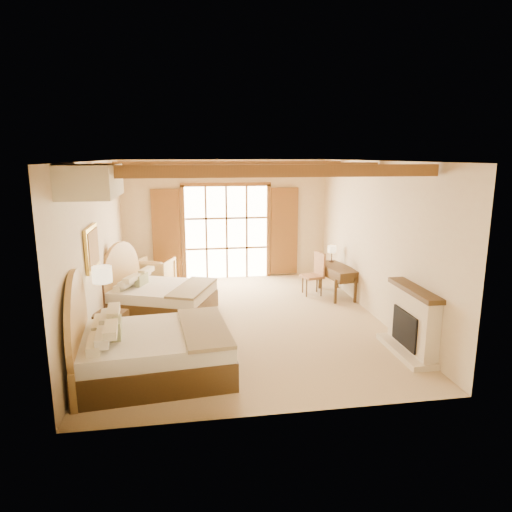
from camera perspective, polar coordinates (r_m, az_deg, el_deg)
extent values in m
plane|color=#CEB38B|center=(9.42, -1.59, -8.07)|extent=(7.00, 7.00, 0.00)
plane|color=beige|center=(12.42, -3.74, 4.54)|extent=(5.50, 0.00, 5.50)
plane|color=beige|center=(9.06, -19.17, 0.94)|extent=(0.00, 7.00, 7.00)
plane|color=beige|center=(9.72, 14.66, 1.97)|extent=(0.00, 7.00, 7.00)
plane|color=#AE6F3A|center=(8.82, -1.71, 11.80)|extent=(7.00, 7.00, 0.00)
cube|color=white|center=(12.43, -3.70, 2.92)|extent=(2.20, 0.02, 2.50)
cube|color=brown|center=(12.36, -11.10, 2.66)|extent=(0.75, 0.06, 2.40)
cube|color=brown|center=(12.65, 3.55, 3.09)|extent=(0.75, 0.06, 2.40)
cube|color=beige|center=(8.19, 19.01, -7.86)|extent=(0.25, 1.30, 1.10)
cube|color=black|center=(8.20, 18.52, -8.56)|extent=(0.18, 0.80, 0.60)
cube|color=beige|center=(8.33, 18.21, -11.15)|extent=(0.45, 1.40, 0.10)
cube|color=#473017|center=(8.02, 19.23, -4.03)|extent=(0.30, 1.40, 0.08)
cube|color=gold|center=(8.30, -19.85, 0.95)|extent=(0.05, 0.95, 0.75)
cube|color=#BC8539|center=(8.29, -19.64, 0.95)|extent=(0.02, 0.82, 0.62)
cube|color=beige|center=(6.87, -19.91, 8.82)|extent=(0.70, 1.40, 0.45)
cube|color=#473017|center=(7.32, -12.52, -12.72)|extent=(2.41, 1.91, 0.44)
cube|color=white|center=(7.18, -12.65, -10.24)|extent=(2.36, 1.87, 0.24)
cube|color=#8C7B58|center=(7.12, -6.43, -9.06)|extent=(0.83, 1.80, 0.06)
cube|color=#949E6E|center=(7.15, -16.99, -8.42)|extent=(0.17, 0.47, 0.27)
cube|color=#473017|center=(9.97, -11.56, -5.96)|extent=(2.41, 2.14, 0.39)
cube|color=white|center=(9.88, -11.63, -4.30)|extent=(2.36, 2.10, 0.21)
cube|color=#8C7B58|center=(9.83, -7.71, -3.52)|extent=(1.12, 1.65, 0.05)
cube|color=#949E6E|center=(9.85, -14.38, -3.13)|extent=(0.26, 0.42, 0.23)
cube|color=#473017|center=(8.54, -17.73, -8.69)|extent=(0.64, 0.64, 0.61)
cylinder|color=#311F16|center=(8.38, -18.03, -11.27)|extent=(0.21, 0.21, 0.03)
cylinder|color=#311F16|center=(8.15, -18.34, -7.05)|extent=(0.04, 0.04, 1.29)
cylinder|color=beige|center=(7.95, -18.69, -2.20)|extent=(0.32, 0.32, 0.27)
imported|color=tan|center=(11.76, -12.53, -2.17)|extent=(1.08, 1.10, 0.79)
cube|color=#AD884B|center=(11.09, -8.24, -4.03)|extent=(0.51, 0.51, 0.36)
cube|color=#473017|center=(11.06, 10.12, -1.41)|extent=(0.79, 1.40, 0.05)
cube|color=#473017|center=(11.09, 10.10, -2.02)|extent=(0.76, 1.36, 0.21)
cube|color=#986E43|center=(11.08, 7.02, -2.55)|extent=(0.55, 0.55, 0.06)
cube|color=#986E43|center=(11.07, 8.06, -1.00)|extent=(0.16, 0.45, 0.55)
cylinder|color=#311F16|center=(11.51, 9.41, -0.67)|extent=(0.12, 0.12, 0.02)
cylinder|color=#311F16|center=(11.48, 9.44, 0.02)|extent=(0.02, 0.02, 0.28)
cylinder|color=beige|center=(11.44, 9.47, 0.86)|extent=(0.20, 0.20, 0.16)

